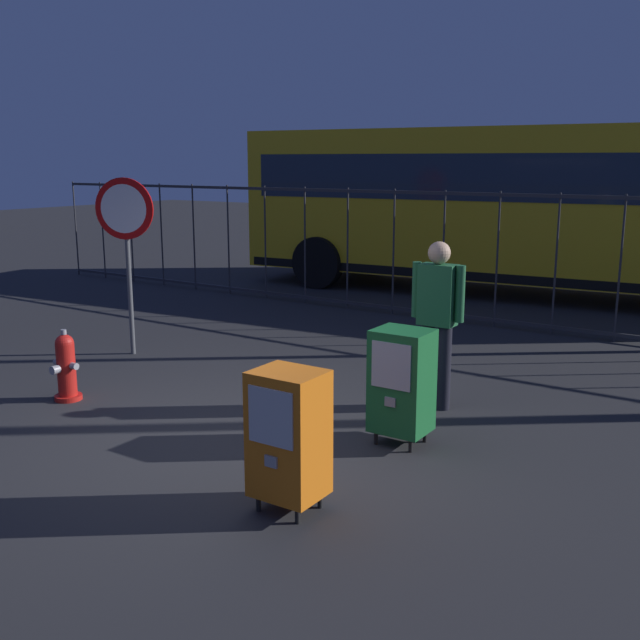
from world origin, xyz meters
name	(u,v)px	position (x,y,z in m)	size (l,w,h in m)	color
ground_plane	(218,438)	(0.00, 0.00, 0.00)	(60.00, 60.00, 0.00)	#262628
fire_hydrant	(66,367)	(-2.02, -0.03, 0.35)	(0.33, 0.32, 0.75)	red
newspaper_box_primary	(402,381)	(1.42, 0.79, 0.57)	(0.48, 0.42, 1.02)	black
newspaper_box_secondary	(289,434)	(1.34, -0.78, 0.57)	(0.48, 0.42, 1.02)	black
stop_sign	(126,229)	(-2.87, 1.63, 1.60)	(0.71, 0.31, 2.23)	#4C4F54
pedestrian	(437,315)	(1.25, 1.84, 0.95)	(0.55, 0.22, 1.67)	black
fence_barrier	(470,257)	(0.00, 5.73, 1.02)	(18.03, 0.04, 2.00)	#2D2D33
bus_near	(528,201)	(-0.13, 8.73, 1.71)	(10.69, 3.55, 3.00)	gold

